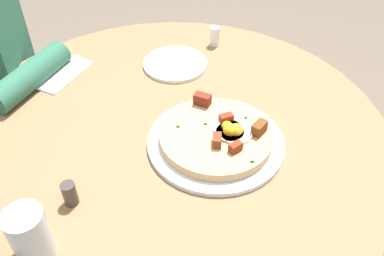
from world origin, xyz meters
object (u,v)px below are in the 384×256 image
(knife, at_px, (49,69))
(fork, at_px, (60,72))
(dining_table, at_px, (172,175))
(pepper_shaker, at_px, (70,194))
(bread_plate, at_px, (175,64))
(breakfast_pizza, at_px, (218,135))
(water_glass, at_px, (30,235))
(salt_shaker, at_px, (215,36))
(pizza_plate, at_px, (216,142))

(knife, bearing_deg, fork, -90.00)
(dining_table, xyz_separation_m, pepper_shaker, (-0.19, -0.22, 0.20))
(fork, bearing_deg, bread_plate, -56.83)
(bread_plate, bearing_deg, pepper_shaker, -113.80)
(breakfast_pizza, distance_m, fork, 0.51)
(water_glass, bearing_deg, salt_shaker, 61.62)
(salt_shaker, distance_m, pepper_shaker, 0.67)
(bread_plate, relative_size, water_glass, 1.70)
(breakfast_pizza, relative_size, fork, 1.39)
(pizza_plate, distance_m, water_glass, 0.43)
(dining_table, distance_m, pepper_shaker, 0.35)
(pizza_plate, relative_size, salt_shaker, 5.21)
(bread_plate, bearing_deg, dining_table, -93.94)
(water_glass, relative_size, salt_shaker, 1.80)
(fork, xyz_separation_m, pepper_shaker, (0.11, -0.45, 0.02))
(dining_table, distance_m, knife, 0.45)
(fork, distance_m, water_glass, 0.56)
(bread_plate, distance_m, water_glass, 0.64)
(dining_table, xyz_separation_m, water_glass, (-0.23, -0.33, 0.23))
(fork, distance_m, salt_shaker, 0.46)
(bread_plate, distance_m, knife, 0.35)
(dining_table, bearing_deg, pizza_plate, -33.77)
(bread_plate, bearing_deg, fork, -175.28)
(breakfast_pizza, xyz_separation_m, bread_plate, (-0.09, 0.32, -0.02))
(breakfast_pizza, height_order, fork, breakfast_pizza)
(pizza_plate, relative_size, breakfast_pizza, 1.22)
(pizza_plate, height_order, pepper_shaker, pepper_shaker)
(bread_plate, bearing_deg, salt_shaker, 41.75)
(pepper_shaker, bearing_deg, fork, 103.64)
(bread_plate, distance_m, salt_shaker, 0.16)
(fork, relative_size, pepper_shaker, 3.47)
(pizza_plate, bearing_deg, fork, 143.48)
(dining_table, relative_size, breakfast_pizza, 4.13)
(pepper_shaker, bearing_deg, breakfast_pizza, 26.75)
(dining_table, bearing_deg, knife, 143.36)
(knife, height_order, water_glass, water_glass)
(salt_shaker, bearing_deg, dining_table, -110.81)
(breakfast_pizza, bearing_deg, fork, 143.89)
(bread_plate, bearing_deg, breakfast_pizza, -74.51)
(breakfast_pizza, relative_size, salt_shaker, 4.26)
(salt_shaker, bearing_deg, breakfast_pizza, -94.10)
(fork, bearing_deg, pizza_plate, -98.07)
(bread_plate, xyz_separation_m, water_glass, (-0.25, -0.58, 0.05))
(fork, bearing_deg, pepper_shaker, -137.91)
(breakfast_pizza, xyz_separation_m, water_glass, (-0.34, -0.26, 0.03))
(dining_table, bearing_deg, bread_plate, 86.06)
(dining_table, xyz_separation_m, knife, (-0.33, 0.25, 0.18))
(breakfast_pizza, bearing_deg, pizza_plate, -165.83)
(fork, relative_size, water_glass, 1.70)
(knife, xyz_separation_m, water_glass, (0.10, -0.57, 0.05))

